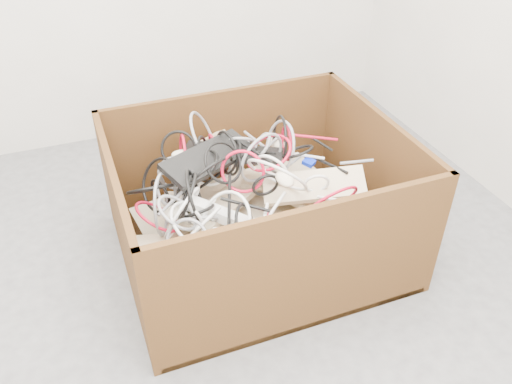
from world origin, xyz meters
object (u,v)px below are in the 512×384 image
object	(u,v)px
cardboard_box	(255,225)
power_strip_left	(193,184)
power_strip_right	(222,215)
vga_plug	(309,162)

from	to	relation	value
cardboard_box	power_strip_left	size ratio (longest dim) A/B	4.08
cardboard_box	power_strip_right	size ratio (longest dim) A/B	4.06
cardboard_box	vga_plug	bearing A→B (deg)	9.44
power_strip_left	power_strip_right	world-z (taller)	power_strip_left
vga_plug	cardboard_box	bearing A→B (deg)	-116.83
power_strip_left	vga_plug	bearing A→B (deg)	-62.56
cardboard_box	vga_plug	world-z (taller)	cardboard_box
power_strip_left	vga_plug	distance (m)	0.48
power_strip_left	vga_plug	world-z (taller)	power_strip_left
power_strip_left	power_strip_right	distance (m)	0.21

